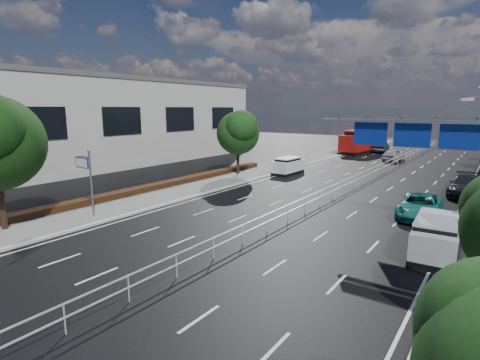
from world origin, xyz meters
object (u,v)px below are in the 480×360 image
Objects in this scene: red_bus at (364,141)px; silver_minivan at (436,237)px; toilet_sign at (86,171)px; near_car_dark at (381,147)px; parked_car_teal at (420,206)px; parked_car_dark at (465,186)px; white_minivan at (288,166)px; overhead_gantry at (426,130)px; near_car_silver at (393,155)px.

red_bus is 43.34m from silver_minivan.
toilet_sign reaches higher than silver_minivan.
parked_car_teal is (11.87, -35.59, -0.13)m from near_car_dark.
near_car_dark is 30.17m from parked_car_dark.
parked_car_dark is at bearing -0.71° from white_minivan.
silver_minivan is (13.67, -42.07, 0.05)m from near_car_dark.
parked_car_teal is at bearing 97.02° from overhead_gantry.
red_bus is at bearing 34.09° from near_car_dark.
parked_car_dark is (1.80, 8.69, 0.07)m from parked_car_teal.
near_car_silver is 0.87× the size of near_car_dark.
red_bus is (-14.24, 35.81, -3.74)m from overhead_gantry.
red_bus is 36.66m from parked_car_teal.
toilet_sign is 46.01m from red_bus.
overhead_gantry is 2.25× the size of silver_minivan.
white_minivan is at bearing 142.23° from overhead_gantry.
red_bus is at bearing 122.22° from parked_car_dark.
white_minivan reaches higher than near_car_dark.
parked_car_dark is (1.56, 10.63, -4.81)m from overhead_gantry.
white_minivan is 26.26m from near_car_dark.
near_car_silver is at bearing 75.99° from toilet_sign.
near_car_silver is 27.62m from parked_car_teal.
silver_minivan is at bearing 110.06° from near_car_silver.
red_bus reaches higher than white_minivan.
white_minivan is (2.99, 21.45, -2.08)m from toilet_sign.
white_minivan is at bearing -83.92° from red_bus.
overhead_gantry is 2.49× the size of white_minivan.
silver_minivan is (1.56, -4.54, -4.69)m from overhead_gantry.
white_minivan is at bearing 177.42° from parked_car_dark.
parked_car_dark is (15.80, -25.18, -1.07)m from red_bus.
parked_car_dark is (16.27, -0.76, -0.06)m from white_minivan.
parked_car_dark is (9.65, -17.80, 0.02)m from near_car_silver.
toilet_sign is 0.42× the size of overhead_gantry.
toilet_sign is at bearing 78.40° from near_car_dark.
red_bus reaches higher than near_car_dark.
near_car_dark is (-4.02, 9.10, 0.08)m from near_car_silver.
overhead_gantry is at bearing -35.80° from white_minivan.
near_car_dark is 37.51m from parked_car_teal.
toilet_sign is 0.82× the size of parked_car_teal.
overhead_gantry is 6.71m from silver_minivan.
near_car_dark reaches higher than parked_car_dark.
parked_car_dark is (-0.00, 15.17, -0.11)m from silver_minivan.
overhead_gantry reaches higher than white_minivan.
overhead_gantry reaches higher than parked_car_teal.
white_minivan is 17.28m from parked_car_teal.
parked_car_teal is (14.00, -33.86, -1.13)m from red_bus.
white_minivan is 16.29m from parked_car_dark.
red_bus is (0.47, 24.41, 1.00)m from white_minivan.
near_car_silver is 0.83× the size of parked_car_dark.
white_minivan is 0.79× the size of near_car_dark.
red_bus is 2.22× the size of parked_car_dark.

